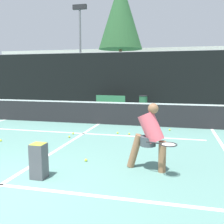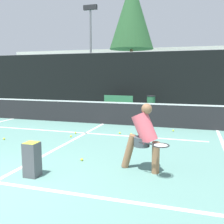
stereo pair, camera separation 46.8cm
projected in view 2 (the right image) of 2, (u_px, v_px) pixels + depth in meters
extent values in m
cube|color=white|center=(86.00, 133.00, 9.30)|extent=(8.25, 0.10, 0.01)
cube|color=white|center=(69.00, 142.00, 8.06)|extent=(0.10, 6.39, 0.01)
cube|color=#232326|center=(103.00, 113.00, 11.01)|extent=(11.00, 0.02, 0.95)
cube|color=white|center=(103.00, 102.00, 10.95)|extent=(11.00, 0.03, 0.06)
cube|color=black|center=(132.00, 81.00, 15.88)|extent=(24.00, 0.06, 3.40)
cylinder|color=slate|center=(132.00, 52.00, 15.64)|extent=(24.00, 0.04, 0.04)
cylinder|color=#8C6042|center=(156.00, 158.00, 5.46)|extent=(0.16, 0.16, 0.67)
cylinder|color=#8C6042|center=(129.00, 151.00, 5.76)|extent=(0.38, 0.23, 0.78)
cylinder|color=#3F474C|center=(142.00, 142.00, 5.58)|extent=(0.34, 0.34, 0.20)
cylinder|color=#E55966|center=(145.00, 128.00, 5.50)|extent=(0.59, 0.41, 0.73)
sphere|color=#8C6042|center=(147.00, 109.00, 5.43)|extent=(0.22, 0.22, 0.22)
cylinder|color=#262628|center=(146.00, 143.00, 5.25)|extent=(0.30, 0.09, 0.03)
torus|color=#262628|center=(161.00, 145.00, 5.10)|extent=(0.41, 0.41, 0.02)
cylinder|color=beige|center=(161.00, 145.00, 5.10)|extent=(0.31, 0.31, 0.01)
sphere|color=#D1E033|center=(82.00, 160.00, 6.29)|extent=(0.07, 0.07, 0.07)
sphere|color=#D1E033|center=(76.00, 133.00, 9.20)|extent=(0.07, 0.07, 0.07)
sphere|color=#D1E033|center=(4.00, 139.00, 8.34)|extent=(0.07, 0.07, 0.07)
sphere|color=#D1E033|center=(120.00, 133.00, 9.18)|extent=(0.07, 0.07, 0.07)
sphere|color=#D1E033|center=(131.00, 134.00, 9.00)|extent=(0.07, 0.07, 0.07)
sphere|color=#D1E033|center=(71.00, 136.00, 8.69)|extent=(0.07, 0.07, 0.07)
sphere|color=#D1E033|center=(173.00, 131.00, 9.58)|extent=(0.07, 0.07, 0.07)
sphere|color=#D1E033|center=(38.00, 147.00, 7.40)|extent=(0.07, 0.07, 0.07)
cube|color=#4C4C51|center=(32.00, 160.00, 5.29)|extent=(0.28, 0.28, 0.70)
cube|color=#D1E033|center=(31.00, 144.00, 5.24)|extent=(0.25, 0.25, 0.06)
cube|color=#33724C|center=(117.00, 103.00, 15.30)|extent=(1.83, 0.52, 0.04)
cube|color=#33724C|center=(118.00, 99.00, 15.44)|extent=(1.80, 0.20, 0.42)
cube|color=#333338|center=(106.00, 106.00, 15.60)|extent=(0.06, 0.32, 0.44)
cube|color=#333338|center=(129.00, 107.00, 15.06)|extent=(0.06, 0.32, 0.44)
cylinder|color=#28603D|center=(151.00, 104.00, 14.86)|extent=(0.47, 0.47, 0.85)
cylinder|color=black|center=(151.00, 96.00, 14.80)|extent=(0.49, 0.49, 0.04)
cube|color=silver|center=(103.00, 96.00, 20.02)|extent=(1.76, 3.98, 0.91)
cube|color=#1E2328|center=(103.00, 86.00, 19.73)|extent=(1.48, 2.39, 0.61)
cylinder|color=black|center=(118.00, 97.00, 21.02)|extent=(0.18, 0.60, 0.60)
cylinder|color=black|center=(108.00, 100.00, 18.61)|extent=(0.18, 0.60, 0.60)
cylinder|color=slate|center=(91.00, 56.00, 20.82)|extent=(0.16, 0.16, 7.08)
cube|color=#262628|center=(90.00, 7.00, 20.30)|extent=(1.10, 0.24, 0.36)
cylinder|color=brown|center=(131.00, 74.00, 23.81)|extent=(0.28, 0.28, 4.37)
cone|color=#28562D|center=(132.00, 14.00, 23.08)|extent=(3.93, 3.93, 6.11)
cube|color=beige|center=(161.00, 71.00, 29.24)|extent=(36.00, 2.40, 4.96)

